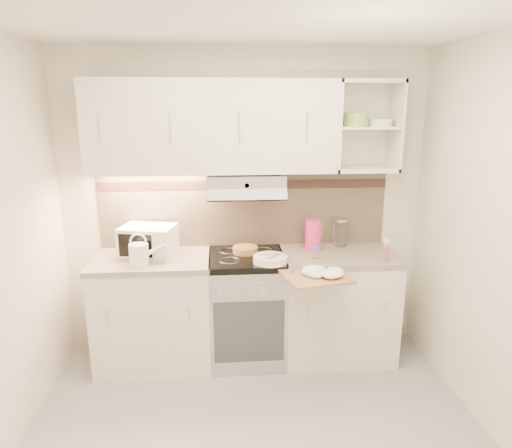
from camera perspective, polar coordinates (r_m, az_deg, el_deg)
name	(u,v)px	position (r m, az deg, el deg)	size (l,w,h in m)	color
room_shell	(254,179)	(2.75, -0.30, 5.60)	(3.04, 2.84, 2.52)	beige
base_cabinet_left	(155,313)	(3.85, -12.56, -10.77)	(0.90, 0.60, 0.86)	silver
worktop_left	(151,260)	(3.68, -12.95, -4.43)	(0.92, 0.62, 0.04)	gray
base_cabinet_right	(336,306)	(3.93, 10.01, -10.11)	(0.90, 0.60, 0.86)	silver
worktop_right	(339,255)	(3.76, 10.31, -3.87)	(0.92, 0.62, 0.04)	gray
electric_range	(247,307)	(3.81, -1.15, -10.36)	(0.60, 0.60, 0.90)	#B7B7BC
microwave	(148,240)	(3.73, -13.30, -2.01)	(0.47, 0.39, 0.23)	white
watering_can	(140,253)	(3.53, -14.29, -3.53)	(0.28, 0.14, 0.24)	white
plate_stack	(270,259)	(3.48, 1.80, -4.42)	(0.26, 0.26, 0.06)	white
bread_loaf	(245,250)	(3.70, -1.33, -3.23)	(0.20, 0.20, 0.05)	#996B46
pink_pitcher	(313,235)	(3.76, 7.16, -1.39)	(0.14, 0.13, 0.26)	#D82872
glass_jar	(340,232)	(3.92, 10.45, -0.99)	(0.12, 0.12, 0.24)	white
spice_jar	(316,253)	(3.59, 7.50, -3.61)	(0.06, 0.06, 0.08)	white
spray_bottle	(385,252)	(3.64, 15.83, -3.33)	(0.07, 0.07, 0.18)	pink
cutting_board	(316,276)	(3.32, 7.46, -6.48)	(0.44, 0.40, 0.02)	tan
dish_towel	(324,272)	(3.27, 8.52, -5.90)	(0.29, 0.24, 0.08)	white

